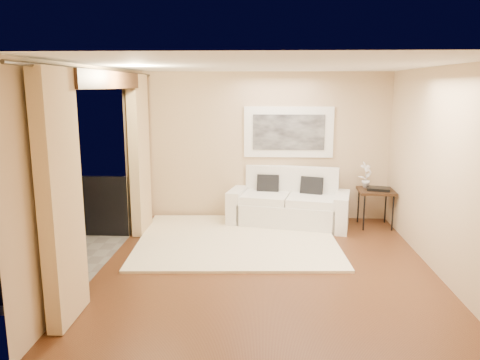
# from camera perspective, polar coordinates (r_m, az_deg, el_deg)

# --- Properties ---
(floor) EXTENTS (5.00, 5.00, 0.00)m
(floor) POSITION_cam_1_polar(r_m,az_deg,el_deg) (6.55, 3.20, -10.54)
(floor) COLOR #59321A
(floor) RESTS_ON ground
(room_shell) EXTENTS (5.00, 6.40, 5.00)m
(room_shell) POSITION_cam_1_polar(r_m,az_deg,el_deg) (6.42, -16.34, 11.63)
(room_shell) COLOR white
(room_shell) RESTS_ON ground
(balcony) EXTENTS (1.81, 2.60, 1.17)m
(balcony) POSITION_cam_1_polar(r_m,az_deg,el_deg) (7.25, -24.20, -7.87)
(balcony) COLOR #605B56
(balcony) RESTS_ON ground
(curtains) EXTENTS (0.16, 4.80, 2.64)m
(curtains) POSITION_cam_1_polar(r_m,az_deg,el_deg) (6.50, -15.60, 1.16)
(curtains) COLOR #D3B482
(curtains) RESTS_ON ground
(artwork) EXTENTS (1.62, 0.07, 0.92)m
(artwork) POSITION_cam_1_polar(r_m,az_deg,el_deg) (8.59, 5.95, 5.83)
(artwork) COLOR white
(artwork) RESTS_ON room_shell
(rug) EXTENTS (3.26, 2.88, 0.04)m
(rug) POSITION_cam_1_polar(r_m,az_deg,el_deg) (7.58, -0.33, -7.25)
(rug) COLOR #FCEFCB
(rug) RESTS_ON floor
(sofa) EXTENTS (2.23, 1.31, 1.00)m
(sofa) POSITION_cam_1_polar(r_m,az_deg,el_deg) (8.45, 6.01, -3.00)
(sofa) COLOR white
(sofa) RESTS_ON floor
(side_table) EXTENTS (0.63, 0.63, 0.66)m
(side_table) POSITION_cam_1_polar(r_m,az_deg,el_deg) (8.52, 16.25, -1.53)
(side_table) COLOR #311D10
(side_table) RESTS_ON floor
(tray) EXTENTS (0.44, 0.37, 0.05)m
(tray) POSITION_cam_1_polar(r_m,az_deg,el_deg) (8.47, 16.53, -1.04)
(tray) COLOR black
(tray) RESTS_ON side_table
(orchid) EXTENTS (0.30, 0.28, 0.47)m
(orchid) POSITION_cam_1_polar(r_m,az_deg,el_deg) (8.55, 15.10, 0.58)
(orchid) COLOR white
(orchid) RESTS_ON side_table
(bistro_table) EXTENTS (0.81, 0.81, 0.80)m
(bistro_table) POSITION_cam_1_polar(r_m,az_deg,el_deg) (7.03, -25.55, -3.92)
(bistro_table) COLOR #311D10
(bistro_table) RESTS_ON balcony
(balcony_chair_far) EXTENTS (0.56, 0.56, 1.05)m
(balcony_chair_far) POSITION_cam_1_polar(r_m,az_deg,el_deg) (7.73, -21.38, -3.13)
(balcony_chair_far) COLOR #311D10
(balcony_chair_far) RESTS_ON balcony
(balcony_chair_near) EXTENTS (0.49, 0.49, 1.05)m
(balcony_chair_near) POSITION_cam_1_polar(r_m,az_deg,el_deg) (6.50, -26.33, -6.15)
(balcony_chair_near) COLOR #311D10
(balcony_chair_near) RESTS_ON balcony
(ice_bucket) EXTENTS (0.18, 0.18, 0.20)m
(ice_bucket) POSITION_cam_1_polar(r_m,az_deg,el_deg) (7.15, -26.24, -2.23)
(ice_bucket) COLOR silver
(ice_bucket) RESTS_ON bistro_table
(candle) EXTENTS (0.06, 0.06, 0.07)m
(candle) POSITION_cam_1_polar(r_m,az_deg,el_deg) (7.14, -24.82, -2.67)
(candle) COLOR red
(candle) RESTS_ON bistro_table
(vase) EXTENTS (0.04, 0.04, 0.18)m
(vase) POSITION_cam_1_polar(r_m,az_deg,el_deg) (6.84, -26.41, -2.90)
(vase) COLOR white
(vase) RESTS_ON bistro_table
(glass_a) EXTENTS (0.06, 0.06, 0.12)m
(glass_a) POSITION_cam_1_polar(r_m,az_deg,el_deg) (6.89, -25.37, -2.98)
(glass_a) COLOR white
(glass_a) RESTS_ON bistro_table
(glass_b) EXTENTS (0.06, 0.06, 0.12)m
(glass_b) POSITION_cam_1_polar(r_m,az_deg,el_deg) (6.91, -24.43, -2.86)
(glass_b) COLOR white
(glass_b) RESTS_ON bistro_table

